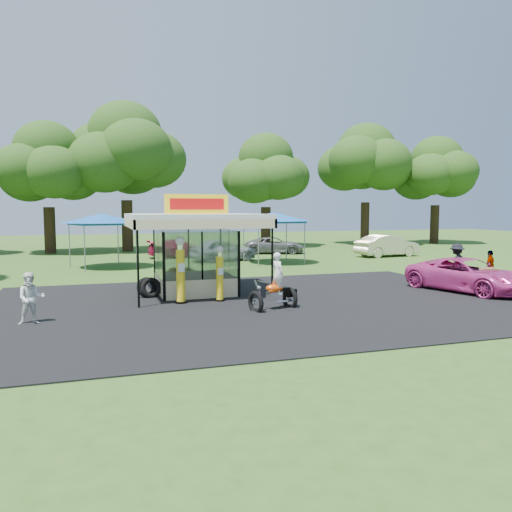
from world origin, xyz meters
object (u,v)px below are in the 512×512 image
(gas_pump_left, at_px, (181,272))
(motorcycle, at_px, (276,287))
(tent_west, at_px, (102,219))
(bg_car_d, at_px, (275,245))
(gas_pump_right, at_px, (220,275))
(kiosk_car, at_px, (186,276))
(a_frame_sign, at_px, (488,281))
(pink_sedan, at_px, (467,275))
(bg_car_c, at_px, (223,250))
(bg_car_e, at_px, (387,246))
(spectator_east_b, at_px, (490,267))
(tent_east, at_px, (273,217))
(spectator_west, at_px, (31,298))
(gas_station_kiosk, at_px, (195,252))
(spectator_east_a, at_px, (457,263))
(bg_car_b, at_px, (179,249))

(gas_pump_left, relative_size, motorcycle, 1.20)
(tent_west, bearing_deg, bg_car_d, 24.68)
(gas_pump_right, height_order, kiosk_car, gas_pump_right)
(gas_pump_left, bearing_deg, motorcycle, -34.42)
(a_frame_sign, bearing_deg, bg_car_d, 115.33)
(gas_pump_right, relative_size, pink_sedan, 0.42)
(bg_car_c, height_order, bg_car_e, bg_car_e)
(pink_sedan, bearing_deg, bg_car_c, 98.07)
(pink_sedan, xyz_separation_m, spectator_east_b, (2.87, 1.79, 0.07))
(motorcycle, xyz_separation_m, tent_east, (5.20, 14.68, 2.23))
(pink_sedan, xyz_separation_m, tent_east, (-4.02, 13.61, 2.32))
(spectator_west, height_order, bg_car_d, spectator_west)
(bg_car_d, height_order, tent_east, tent_east)
(motorcycle, xyz_separation_m, bg_car_d, (7.82, 21.55, -0.16))
(gas_station_kiosk, height_order, gas_pump_left, gas_station_kiosk)
(spectator_east_b, relative_size, bg_car_e, 0.32)
(bg_car_c, distance_m, tent_west, 8.44)
(bg_car_d, bearing_deg, kiosk_car, 164.48)
(pink_sedan, relative_size, spectator_east_b, 3.28)
(kiosk_car, bearing_deg, spectator_east_a, -103.58)
(bg_car_c, height_order, bg_car_d, bg_car_c)
(gas_pump_right, distance_m, spectator_west, 6.76)
(motorcycle, relative_size, bg_car_e, 0.42)
(pink_sedan, height_order, spectator_east_a, spectator_east_a)
(bg_car_b, distance_m, bg_car_e, 15.73)
(a_frame_sign, distance_m, tent_east, 15.16)
(tent_west, relative_size, tent_east, 0.98)
(a_frame_sign, xyz_separation_m, tent_west, (-15.41, 14.92, 2.45))
(tent_west, bearing_deg, spectator_east_a, -36.48)
(bg_car_c, bearing_deg, bg_car_e, -103.66)
(gas_station_kiosk, xyz_separation_m, motorcycle, (2.10, -4.22, -0.96))
(spectator_east_b, xyz_separation_m, tent_west, (-17.76, 12.49, 2.20))
(gas_station_kiosk, bearing_deg, spectator_west, -145.62)
(bg_car_b, relative_size, bg_car_d, 0.96)
(gas_pump_left, relative_size, bg_car_b, 0.55)
(a_frame_sign, bearing_deg, gas_station_kiosk, -177.59)
(gas_station_kiosk, xyz_separation_m, bg_car_c, (4.41, 12.82, -0.99))
(bg_car_d, bearing_deg, bg_car_b, 115.00)
(bg_car_b, distance_m, bg_car_d, 8.02)
(motorcycle, xyz_separation_m, spectator_east_a, (10.55, 3.37, 0.14))
(gas_pump_left, distance_m, pink_sedan, 12.33)
(bg_car_b, bearing_deg, tent_east, -142.48)
(pink_sedan, distance_m, spectator_east_b, 3.39)
(spectator_east_b, relative_size, bg_car_c, 0.35)
(pink_sedan, relative_size, bg_car_c, 1.13)
(spectator_east_b, bearing_deg, gas_pump_left, -27.18)
(spectator_east_a, bearing_deg, motorcycle, -5.48)
(kiosk_car, relative_size, bg_car_d, 0.59)
(spectator_east_b, bearing_deg, bg_car_d, -107.19)
(tent_west, height_order, tent_east, tent_east)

